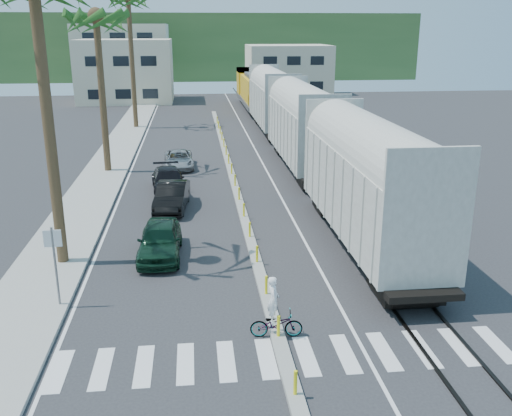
{
  "coord_description": "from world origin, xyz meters",
  "views": [
    {
      "loc": [
        -2.45,
        -16.68,
        9.38
      ],
      "look_at": [
        0.13,
        6.52,
        2.0
      ],
      "focal_mm": 40.0,
      "sensor_mm": 36.0,
      "label": 1
    }
  ],
  "objects_px": {
    "car_lead": "(160,240)",
    "cyclist": "(276,318)",
    "car_second": "(172,196)",
    "street_sign": "(54,256)"
  },
  "relations": [
    {
      "from": "car_second",
      "to": "cyclist",
      "type": "bearing_deg",
      "value": -69.56
    },
    {
      "from": "car_lead",
      "to": "car_second",
      "type": "distance_m",
      "value": 6.72
    },
    {
      "from": "car_lead",
      "to": "car_second",
      "type": "height_order",
      "value": "car_lead"
    },
    {
      "from": "street_sign",
      "to": "cyclist",
      "type": "relative_size",
      "value": 1.45
    },
    {
      "from": "street_sign",
      "to": "cyclist",
      "type": "distance_m",
      "value": 7.86
    },
    {
      "from": "car_second",
      "to": "car_lead",
      "type": "bearing_deg",
      "value": -86.96
    },
    {
      "from": "car_lead",
      "to": "cyclist",
      "type": "distance_m",
      "value": 8.18
    },
    {
      "from": "car_lead",
      "to": "car_second",
      "type": "bearing_deg",
      "value": 88.6
    },
    {
      "from": "street_sign",
      "to": "car_second",
      "type": "relative_size",
      "value": 0.66
    },
    {
      "from": "street_sign",
      "to": "car_second",
      "type": "distance_m",
      "value": 11.73
    }
  ]
}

